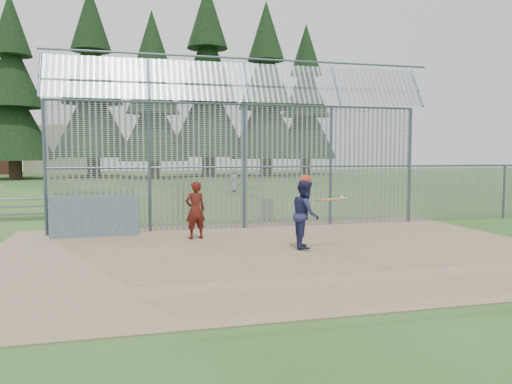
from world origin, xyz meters
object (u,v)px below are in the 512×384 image
object	(u,v)px
trash_can	(267,209)
dugout_wall	(95,216)
batter	(305,214)
onlooker	(195,210)
bleacher	(14,208)

from	to	relation	value
trash_can	dugout_wall	bearing A→B (deg)	-157.30
dugout_wall	batter	size ratio (longest dim) A/B	1.43
dugout_wall	onlooker	xyz separation A→B (m)	(2.78, -1.10, 0.22)
batter	onlooker	xyz separation A→B (m)	(-2.53, 2.07, -0.06)
bleacher	onlooker	bearing A→B (deg)	-46.06
onlooker	bleacher	world-z (taller)	onlooker
batter	trash_can	size ratio (longest dim) A/B	2.13
dugout_wall	trash_can	distance (m)	6.40
bleacher	batter	bearing A→B (deg)	-44.18
dugout_wall	batter	bearing A→B (deg)	-30.85
batter	bleacher	xyz separation A→B (m)	(-8.48, 8.24, -0.48)
onlooker	dugout_wall	bearing A→B (deg)	-33.99
dugout_wall	trash_can	world-z (taller)	dugout_wall
dugout_wall	bleacher	xyz separation A→B (m)	(-3.17, 5.07, -0.21)
batter	bleacher	world-z (taller)	batter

